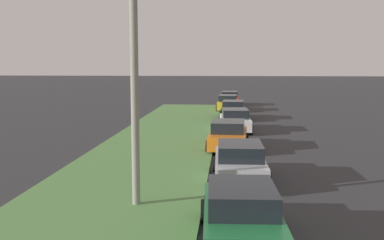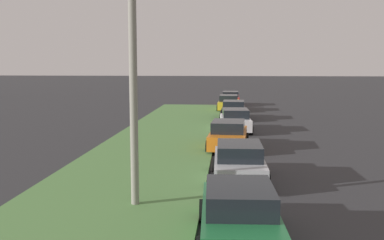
{
  "view_description": "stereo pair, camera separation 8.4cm",
  "coord_description": "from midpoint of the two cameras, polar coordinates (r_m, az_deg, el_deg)",
  "views": [
    {
      "loc": [
        -6.26,
        4.18,
        4.38
      ],
      "look_at": [
        17.28,
        6.09,
        1.39
      ],
      "focal_mm": 42.06,
      "sensor_mm": 36.0,
      "label": 1
    },
    {
      "loc": [
        -6.25,
        4.1,
        4.38
      ],
      "look_at": [
        17.28,
        6.09,
        1.39
      ],
      "focal_mm": 42.06,
      "sensor_mm": 36.0,
      "label": 2
    }
  ],
  "objects": [
    {
      "name": "parked_car_red",
      "position": [
        47.14,
        4.74,
        2.73
      ],
      "size": [
        4.31,
        2.04,
        1.47
      ],
      "rotation": [
        0.0,
        0.0,
        0.01
      ],
      "color": "red",
      "rests_on": "ground"
    },
    {
      "name": "streetlight",
      "position": [
        13.28,
        -6.07,
        7.21
      ],
      "size": [
        0.66,
        2.87,
        7.5
      ],
      "color": "gray",
      "rests_on": "ground"
    },
    {
      "name": "parked_car_green",
      "position": [
        11.27,
        6.02,
        -11.79
      ],
      "size": [
        4.37,
        2.15,
        1.47
      ],
      "rotation": [
        0.0,
        0.0,
        0.04
      ],
      "color": "#1E6B38",
      "rests_on": "ground"
    },
    {
      "name": "grass_median",
      "position": [
        17.24,
        -8.26,
        -7.37
      ],
      "size": [
        60.0,
        6.0,
        0.12
      ],
      "primitive_type": "cube",
      "color": "#517F42",
      "rests_on": "ground"
    },
    {
      "name": "parked_car_white",
      "position": [
        29.14,
        5.38,
        -0.04
      ],
      "size": [
        4.39,
        2.2,
        1.47
      ],
      "rotation": [
        0.0,
        0.0,
        0.06
      ],
      "color": "silver",
      "rests_on": "ground"
    },
    {
      "name": "parked_car_yellow",
      "position": [
        41.8,
        4.52,
        2.16
      ],
      "size": [
        4.37,
        2.15,
        1.47
      ],
      "rotation": [
        0.0,
        0.0,
        -0.04
      ],
      "color": "gold",
      "rests_on": "ground"
    },
    {
      "name": "parked_car_orange",
      "position": [
        23.13,
        4.53,
        -1.92
      ],
      "size": [
        4.39,
        2.2,
        1.47
      ],
      "rotation": [
        0.0,
        0.0,
        -0.06
      ],
      "color": "orange",
      "rests_on": "ground"
    },
    {
      "name": "parked_car_black",
      "position": [
        35.47,
        5.16,
        1.26
      ],
      "size": [
        4.35,
        2.12,
        1.47
      ],
      "rotation": [
        0.0,
        0.0,
        -0.03
      ],
      "color": "black",
      "rests_on": "ground"
    },
    {
      "name": "parked_car_silver",
      "position": [
        16.85,
        5.92,
        -5.39
      ],
      "size": [
        4.34,
        2.09,
        1.47
      ],
      "rotation": [
        0.0,
        0.0,
        0.02
      ],
      "color": "#B2B5BA",
      "rests_on": "ground"
    }
  ]
}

